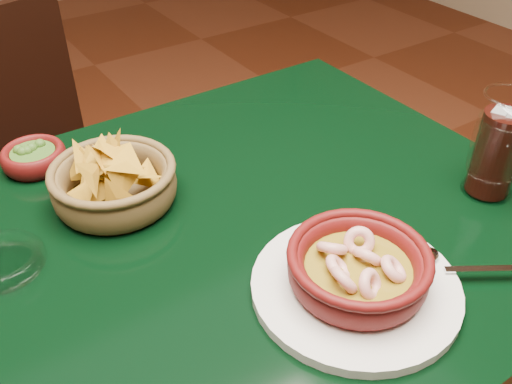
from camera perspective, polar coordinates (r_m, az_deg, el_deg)
dining_table at (r=0.88m, az=-8.42°, el=-10.70°), size 1.20×0.80×0.75m
dining_chair at (r=1.52m, az=-20.34°, el=1.61°), size 0.49×0.49×0.87m
shrimp_plate at (r=0.74m, az=10.13°, el=-7.96°), size 0.34×0.27×0.08m
chip_basket at (r=0.90m, az=-14.03°, el=0.94°), size 0.23×0.23×0.13m
guacamole_ramekin at (r=1.03m, az=-21.35°, el=3.29°), size 0.13×0.13×0.04m
cola_drink at (r=0.95m, az=23.09°, el=4.21°), size 0.17×0.17×0.19m
glass_ashtray at (r=0.84m, az=-24.06°, el=-6.39°), size 0.12×0.12×0.03m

